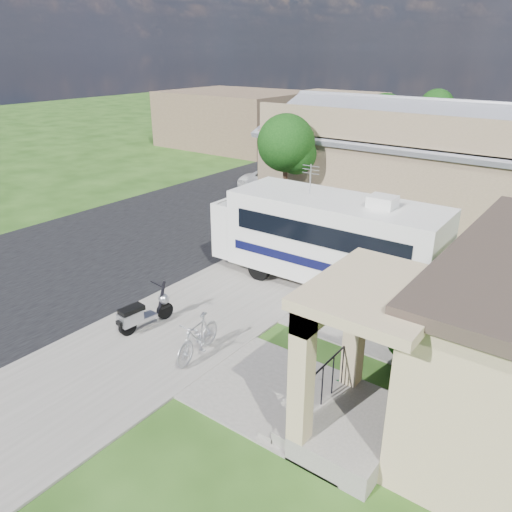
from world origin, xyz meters
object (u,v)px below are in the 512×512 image
Objects in this scene: bicycle at (198,339)px; shrub at (428,325)px; motorhome at (326,237)px; scooter at (142,313)px; van at (340,155)px; garden_hose at (339,390)px; pickup_truck at (287,179)px.

shrub is at bearing 20.97° from bicycle.
shrub is (4.21, -2.83, -0.32)m from motorhome.
van is at bearing 110.07° from scooter.
shrub is at bearing 27.75° from scooter.
bicycle is 4.35× the size of garden_hose.
scooter is at bearing -172.05° from garden_hose.
shrub is 6.30× the size of garden_hose.
motorhome is 5.09m from shrub.
pickup_truck is (-11.23, 11.29, -0.55)m from shrub.
scooter is at bearing 168.80° from bicycle.
garden_hose is (3.41, 0.84, -0.43)m from bicycle.
van is at bearing -75.08° from pickup_truck.
shrub is at bearing 56.92° from garden_hose.
motorhome is 5.75m from garden_hose.
bicycle is at bearing 127.11° from pickup_truck.
van is (-7.38, 14.97, -0.73)m from motorhome.
scooter is 5.56m from garden_hose.
motorhome is at bearing 72.05° from scooter.
shrub reaches higher than garden_hose.
van is (-4.90, 20.40, 0.37)m from scooter.
motorhome is 2.93× the size of shrub.
bicycle is at bearing -95.22° from motorhome.
motorhome reaches higher than pickup_truck.
bicycle reaches higher than garden_hose.
bicycle is at bearing -166.14° from garden_hose.
garden_hose is (10.40, -19.63, -0.79)m from van.
scooter is 4.32× the size of garden_hose.
pickup_truck reaches higher than garden_hose.
pickup_truck is 13.19× the size of garden_hose.
garden_hose is at bearing 4.73° from bicycle.
shrub is 1.45× the size of bicycle.
pickup_truck reaches higher than bicycle.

